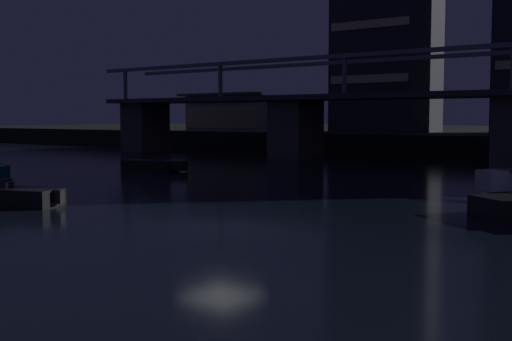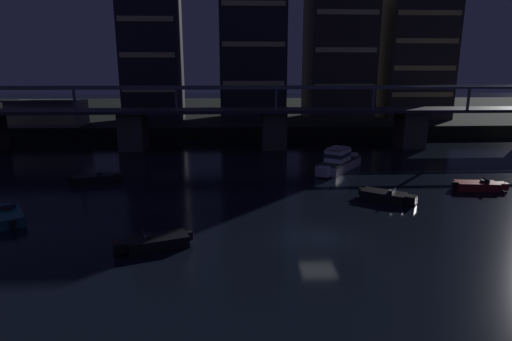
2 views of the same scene
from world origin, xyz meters
The scene contains 14 objects.
ground_plane centered at (0.00, 0.00, 0.00)m, with size 400.00×400.00×0.00m, color black.
far_riverbank centered at (0.00, 83.10, 1.10)m, with size 240.00×80.00×2.20m, color black.
river_bridge centered at (0.00, 35.09, 4.08)m, with size 90.71×6.40×9.38m.
tower_west_low centered at (-21.36, 53.94, 17.56)m, with size 10.61×8.69×31.03m.
tower_west_tall centered at (-2.29, 57.58, 20.16)m, with size 12.73×10.07×36.22m.
tower_central centered at (14.76, 56.94, 18.82)m, with size 12.46×12.17×33.54m.
tower_east_tall centered at (30.32, 56.38, 14.76)m, with size 13.02×9.33×25.42m.
waterfront_pavilion centered at (-38.63, 47.00, 4.44)m, with size 12.40×7.40×4.70m.
cabin_cruiser_near_left centered at (6.35, 20.31, 1.05)m, with size 7.04×8.60×2.79m.
speedboat_near_center centered at (-20.73, 16.04, 0.41)m, with size 5.16×2.86×1.16m.
speedboat_near_right centered at (18.29, 11.27, 0.41)m, with size 5.23×2.26×1.16m.
speedboat_mid_left centered at (-11.29, -1.13, 0.41)m, with size 5.12×3.00×1.16m.
speedboat_mid_center centered at (-23.72, 4.55, 0.41)m, with size 3.87×4.75×1.16m.
speedboat_mid_right centered at (7.83, 8.34, 0.41)m, with size 4.70×3.97×1.16m.
Camera 2 is at (-5.81, -26.80, 11.44)m, focal length 28.77 mm.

